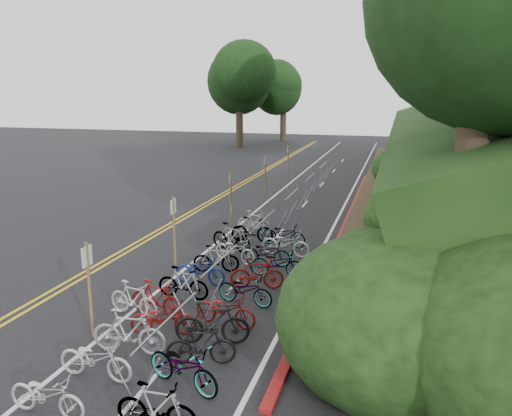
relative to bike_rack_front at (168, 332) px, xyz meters
The scene contains 11 objects.
ground 3.48m from the bike_rack_front, 163.29° to the left, with size 120.00×120.00×0.00m, color black.
road_markings 11.40m from the bike_rack_front, 103.23° to the left, with size 7.47×80.00×0.01m.
red_curb 13.23m from the bike_rack_front, 79.24° to the left, with size 0.25×28.00×0.10m, color maroon.
embankment 22.31m from the bike_rack_front, 64.08° to the left, with size 14.30×48.14×9.11m.
tree_cluster 25.97m from the bike_rack_front, 74.17° to the left, with size 31.98×53.65×17.54m.
bike_rack_front is the anchor object (origin of this frame).
bike_racks_rest 13.97m from the bike_rack_front, 90.96° to the left, with size 1.14×23.00×1.17m.
signpost_near 2.63m from the bike_rack_front, 162.48° to the left, with size 0.08×0.40×2.45m.
signposts_rest 15.21m from the bike_rack_front, 99.98° to the left, with size 0.08×18.40×2.50m.
bike_front 2.98m from the bike_rack_front, 134.28° to the left, with size 1.62×0.46×0.97m, color beige.
bike_valet 4.11m from the bike_rack_front, 93.79° to the left, with size 3.23×14.58×1.09m.
Camera 1 is at (7.83, -10.00, 5.96)m, focal length 35.00 mm.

